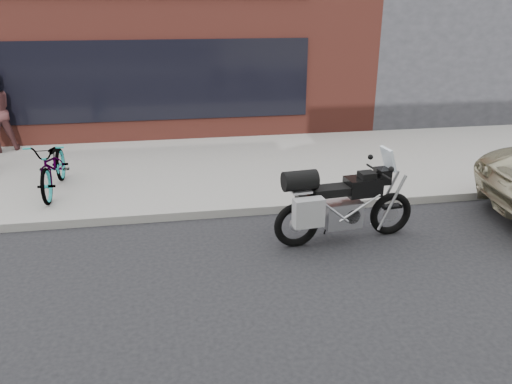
{
  "coord_description": "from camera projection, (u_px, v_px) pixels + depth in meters",
  "views": [
    {
      "loc": [
        -0.61,
        -4.04,
        3.56
      ],
      "look_at": [
        0.6,
        2.96,
        0.85
      ],
      "focal_mm": 35.0,
      "sensor_mm": 36.0,
      "label": 1
    }
  ],
  "objects": [
    {
      "name": "motorcycle",
      "position": [
        337.0,
        204.0,
        7.7
      ],
      "size": [
        2.34,
        0.9,
        1.48
      ],
      "rotation": [
        0.0,
        0.0,
        0.1
      ],
      "color": "black",
      "rests_on": "ground"
    },
    {
      "name": "bicycle_front",
      "position": [
        53.0,
        166.0,
        9.42
      ],
      "size": [
        0.7,
        1.97,
        1.03
      ],
      "primitive_type": "imported",
      "rotation": [
        0.0,
        0.0,
        0.01
      ],
      "color": "gray",
      "rests_on": "near_sidewalk"
    },
    {
      "name": "ground",
      "position": [
        247.0,
        375.0,
        5.09
      ],
      "size": [
        120.0,
        120.0,
        0.0
      ],
      "primitive_type": "plane",
      "color": "black",
      "rests_on": "ground"
    },
    {
      "name": "storefront",
      "position": [
        125.0,
        43.0,
        16.84
      ],
      "size": [
        14.0,
        10.07,
        4.5
      ],
      "color": "#58241C",
      "rests_on": "ground"
    },
    {
      "name": "neighbour_building",
      "position": [
        455.0,
        18.0,
        18.49
      ],
      "size": [
        10.0,
        10.0,
        6.0
      ],
      "primitive_type": "cube",
      "color": "#26262B",
      "rests_on": "ground"
    },
    {
      "name": "near_sidewalk",
      "position": [
        201.0,
        163.0,
        11.5
      ],
      "size": [
        44.0,
        6.0,
        0.15
      ],
      "primitive_type": "cube",
      "color": "gray",
      "rests_on": "ground"
    }
  ]
}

